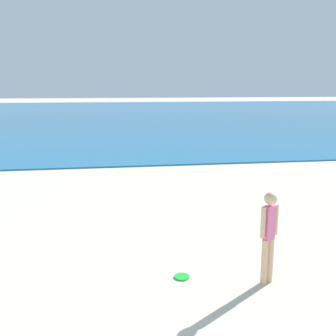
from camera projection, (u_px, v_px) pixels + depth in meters
water at (117, 113)px, 44.57m from camera, size 160.00×60.00×0.06m
person_standing at (269, 232)px, 6.28m from camera, size 0.33×0.20×1.54m
frisbee at (182, 277)px, 6.63m from camera, size 0.26×0.26×0.03m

